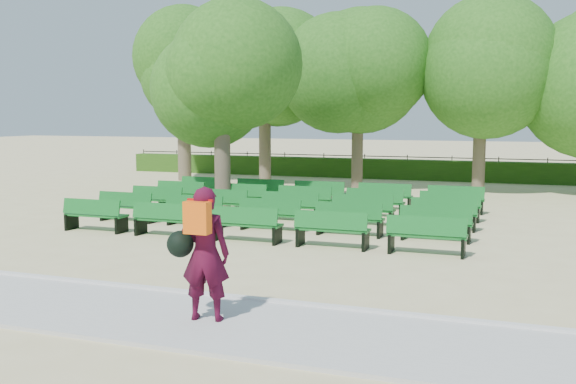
# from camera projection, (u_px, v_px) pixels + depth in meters

# --- Properties ---
(ground) EXTENTS (120.00, 120.00, 0.00)m
(ground) POSITION_uv_depth(u_px,v_px,m) (278.00, 229.00, 16.45)
(ground) COLOR #CFC089
(paving) EXTENTS (30.00, 2.20, 0.06)m
(paving) POSITION_uv_depth(u_px,v_px,m) (105.00, 310.00, 9.52)
(paving) COLOR #B9B9B4
(paving) RESTS_ON ground
(curb) EXTENTS (30.00, 0.12, 0.10)m
(curb) POSITION_uv_depth(u_px,v_px,m) (147.00, 289.00, 10.59)
(curb) COLOR silver
(curb) RESTS_ON ground
(hedge) EXTENTS (26.00, 0.70, 0.90)m
(hedge) POSITION_uv_depth(u_px,v_px,m) (384.00, 169.00, 29.50)
(hedge) COLOR #295114
(hedge) RESTS_ON ground
(fence) EXTENTS (26.00, 0.10, 1.02)m
(fence) POSITION_uv_depth(u_px,v_px,m) (385.00, 178.00, 29.93)
(fence) COLOR black
(fence) RESTS_ON ground
(tree_line) EXTENTS (21.80, 6.80, 7.04)m
(tree_line) POSITION_uv_depth(u_px,v_px,m) (365.00, 188.00, 25.81)
(tree_line) COLOR #2E691C
(tree_line) RESTS_ON ground
(bench_array) EXTENTS (1.66, 0.56, 1.03)m
(bench_array) POSITION_uv_depth(u_px,v_px,m) (291.00, 218.00, 17.71)
(bench_array) COLOR #116521
(bench_array) RESTS_ON ground
(tree_among) EXTENTS (4.24, 4.24, 5.86)m
(tree_among) POSITION_uv_depth(u_px,v_px,m) (221.00, 81.00, 19.31)
(tree_among) COLOR brown
(tree_among) RESTS_ON ground
(person) EXTENTS (0.92, 0.58, 1.88)m
(person) POSITION_uv_depth(u_px,v_px,m) (203.00, 251.00, 8.87)
(person) COLOR #40091E
(person) RESTS_ON ground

